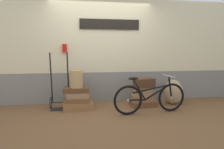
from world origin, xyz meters
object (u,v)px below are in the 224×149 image
Objects in this scene: suitcase_3 at (76,90)px; suitcase_6 at (143,91)px; suitcase_5 at (142,98)px; wicker_basket at (76,79)px; suitcase_2 at (78,95)px; burlap_sack at (173,92)px; suitcase_0 at (78,105)px; suitcase_7 at (144,83)px; suitcase_1 at (78,100)px; bicycle at (150,98)px; suitcase_4 at (143,103)px; luggage_trolley at (60,96)px.

suitcase_3 is 1.38× the size of suitcase_6.
wicker_basket is at bearing -172.48° from suitcase_5.
suitcase_2 is 0.82× the size of burlap_sack.
suitcase_3 is (-0.04, 0.02, 0.11)m from suitcase_2.
suitcase_2 is at bearing -34.28° from suitcase_0.
suitcase_7 reaches higher than suitcase_5.
suitcase_1 is at bearing -178.99° from burlap_sack.
burlap_sack is (0.81, 0.03, 0.11)m from suitcase_5.
suitcase_0 is 1.63× the size of suitcase_6.
bicycle is at bearing -19.44° from suitcase_3.
suitcase_0 is 1.13× the size of suitcase_4.
suitcase_3 is 1.24× the size of suitcase_7.
burlap_sack is at bearing -0.89° from luggage_trolley.
suitcase_6 is at bearing 0.52° from suitcase_3.
luggage_trolley reaches higher than wicker_basket.
suitcase_6 is (1.52, 0.03, 0.03)m from suitcase_2.
suitcase_3 is at bearing 173.27° from suitcase_7.
suitcase_5 is at bearing -177.99° from burlap_sack.
suitcase_7 is (0.02, -0.02, 0.21)m from suitcase_6.
suitcase_7 is 0.36× the size of luggage_trolley.
luggage_trolley reaches higher than suitcase_0.
suitcase_1 is at bearing -172.95° from suitcase_5.
bicycle is at bearing -86.38° from suitcase_6.
suitcase_3 is at bearing -179.22° from burlap_sack.
suitcase_0 is at bearing -178.77° from burlap_sack.
suitcase_2 is 0.88× the size of suitcase_3.
burlap_sack is (2.36, 0.03, -0.13)m from suitcase_3.
suitcase_2 is 1.09× the size of suitcase_7.
suitcase_7 is at bearing -176.20° from burlap_sack.
wicker_basket is 2.38m from burlap_sack.
bicycle is at bearing -100.20° from suitcase_7.
suitcase_6 is (1.53, 0.02, 0.28)m from suitcase_0.
suitcase_5 is 1.92m from luggage_trolley.
wicker_basket reaches higher than suitcase_6.
suitcase_0 is 0.13m from suitcase_1.
burlap_sack reaches higher than suitcase_1.
luggage_trolley is at bearing 174.79° from suitcase_1.
suitcase_0 reaches higher than suitcase_4.
wicker_basket is (-1.58, -0.00, 0.12)m from suitcase_7.
bicycle reaches higher than suitcase_7.
burlap_sack is (0.80, 0.03, -0.05)m from suitcase_6.
wicker_basket is (-1.55, -0.03, 0.50)m from suitcase_5.
suitcase_2 is 2.31m from burlap_sack.
suitcase_7 is at bearing 28.44° from suitcase_4.
suitcase_6 is at bearing -178.02° from burlap_sack.
suitcase_1 is 0.42m from luggage_trolley.
suitcase_2 is at bearing -2.68° from wicker_basket.
suitcase_6 is 0.21m from suitcase_7.
burlap_sack is at bearing -2.23° from suitcase_7.
suitcase_7 is 0.58m from bicycle.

